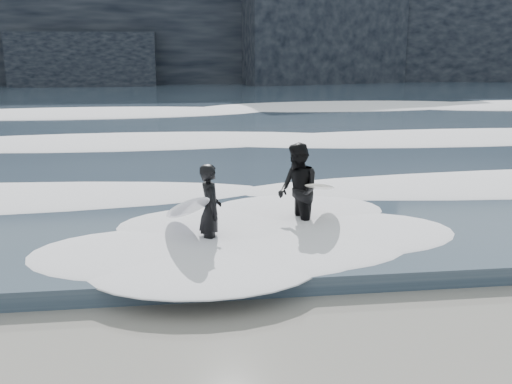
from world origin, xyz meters
TOP-DOWN VIEW (x-y plane):
  - sea at (0.00, 29.00)m, footprint 90.00×52.00m
  - headland at (0.00, 46.00)m, footprint 70.00×9.00m
  - foam_near at (0.00, 9.00)m, footprint 60.00×3.20m
  - foam_mid at (0.00, 16.00)m, footprint 60.00×4.00m
  - foam_far at (0.00, 25.00)m, footprint 60.00×4.80m
  - surfer_left at (-1.64, 5.08)m, footprint 1.13×2.12m
  - surfer_right at (0.20, 5.87)m, footprint 1.41×1.94m

SIDE VIEW (x-z plane):
  - sea at x=0.00m, z-range 0.00..0.30m
  - foam_near at x=0.00m, z-range 0.30..0.50m
  - foam_mid at x=0.00m, z-range 0.30..0.54m
  - foam_far at x=0.00m, z-range 0.30..0.60m
  - surfer_left at x=-1.64m, z-range 0.01..1.62m
  - surfer_right at x=0.20m, z-range 0.01..1.80m
  - headland at x=0.00m, z-range 0.00..10.00m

